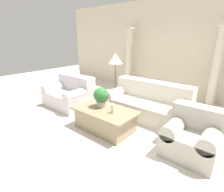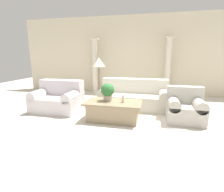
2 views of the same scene
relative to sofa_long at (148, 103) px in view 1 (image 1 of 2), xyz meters
The scene contains 11 objects.
ground_plane 0.96m from the sofa_long, 104.82° to the right, with size 16.00×16.00×0.00m, color silver.
wall_back 2.49m from the sofa_long, 96.10° to the left, with size 10.00×0.06×3.20m.
sofa_long is the anchor object (origin of this frame).
loveseat 2.30m from the sofa_long, 159.39° to the right, with size 1.32×0.99×0.88m.
coffee_table 1.29m from the sofa_long, 106.80° to the right, with size 1.40×0.81×0.48m.
potted_plant 1.34m from the sofa_long, 114.59° to the right, with size 0.34×0.34×0.45m.
pillar_candle 1.29m from the sofa_long, 95.62° to the right, with size 0.07×0.07×0.19m.
floor_lamp 1.51m from the sofa_long, behind, with size 0.42×0.42×1.54m.
column_left 2.69m from the sofa_long, 136.28° to the left, with size 0.32×0.32×2.29m.
column_right 2.24m from the sofa_long, 58.02° to the left, with size 0.32×0.32×2.29m.
armchair 1.64m from the sofa_long, 33.43° to the right, with size 0.86×0.79×0.84m.
Camera 1 is at (2.22, -2.95, 1.97)m, focal length 28.00 mm.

